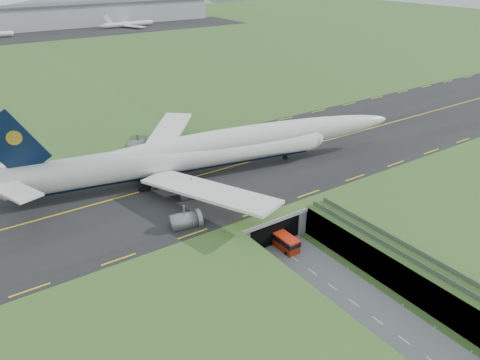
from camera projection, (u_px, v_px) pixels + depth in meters
ground at (301, 265)px, 86.51m from camera, size 900.00×900.00×0.00m
airfield_deck at (302, 251)px, 85.20m from camera, size 800.00×800.00×6.00m
trench_road at (330, 286)px, 80.88m from camera, size 12.00×75.00×0.20m
taxiway at (209, 173)px, 108.42m from camera, size 800.00×44.00×0.18m
tunnel_portal at (249, 212)px, 97.50m from camera, size 17.00×22.30×6.00m
guideway at (433, 273)px, 75.56m from camera, size 3.00×53.00×7.05m
jumbo_jet at (205, 151)px, 105.81m from camera, size 98.41×61.82×20.86m
shuttle_tram at (283, 241)px, 90.82m from camera, size 2.81×7.17×2.93m
distant_hills at (52, 21)px, 440.95m from camera, size 700.00×91.00×60.00m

